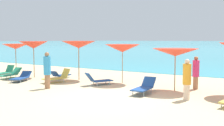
% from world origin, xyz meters
% --- Properties ---
extents(ground_plane, '(50.00, 100.00, 0.30)m').
position_xyz_m(ground_plane, '(0.00, 10.00, -0.15)').
color(ground_plane, beige).
extents(umbrella_0, '(1.95, 1.95, 2.12)m').
position_xyz_m(umbrella_0, '(-10.54, 3.41, 1.92)').
color(umbrella_0, '#9E7F59').
rests_on(umbrella_0, ground_plane).
extents(umbrella_1, '(1.83, 1.83, 2.32)m').
position_xyz_m(umbrella_1, '(-7.53, 2.47, 2.09)').
color(umbrella_1, '#9E7F59').
rests_on(umbrella_1, ground_plane).
extents(umbrella_2, '(2.03, 2.03, 2.35)m').
position_xyz_m(umbrella_2, '(-4.36, 3.14, 2.13)').
color(umbrella_2, '#9E7F59').
rests_on(umbrella_2, ground_plane).
extents(umbrella_3, '(2.09, 2.09, 2.17)m').
position_xyz_m(umbrella_3, '(-1.54, 3.51, 1.95)').
color(umbrella_3, '#9E7F59').
rests_on(umbrella_3, ground_plane).
extents(umbrella_4, '(2.34, 2.34, 2.02)m').
position_xyz_m(umbrella_4, '(1.73, 2.86, 1.83)').
color(umbrella_4, '#9E7F59').
rests_on(umbrella_4, ground_plane).
extents(lounge_chair_0, '(0.78, 1.51, 0.68)m').
position_xyz_m(lounge_chair_0, '(-9.84, 1.91, 0.26)').
color(lounge_chair_0, '#268C66').
rests_on(lounge_chair_0, ground_plane).
extents(lounge_chair_1, '(1.03, 1.63, 0.75)m').
position_xyz_m(lounge_chair_1, '(-4.78, 1.75, 0.31)').
color(lounge_chair_1, '#D8BF4C').
rests_on(lounge_chair_1, ground_plane).
extents(lounge_chair_3, '(0.60, 1.46, 0.55)m').
position_xyz_m(lounge_chair_3, '(-5.64, 2.88, 0.25)').
color(lounge_chair_3, '#1E478C').
rests_on(lounge_chair_3, ground_plane).
extents(lounge_chair_4, '(0.79, 1.60, 0.62)m').
position_xyz_m(lounge_chair_4, '(-8.50, 1.43, 0.27)').
color(lounge_chair_4, '#268C66').
rests_on(lounge_chair_4, ground_plane).
extents(lounge_chair_8, '(1.13, 1.56, 0.70)m').
position_xyz_m(lounge_chair_8, '(-2.31, 2.27, 0.29)').
color(lounge_chair_8, '#1E478C').
rests_on(lounge_chair_8, ground_plane).
extents(lounge_chair_9, '(0.70, 1.71, 0.68)m').
position_xyz_m(lounge_chair_9, '(0.79, 1.50, 0.31)').
color(lounge_chair_9, '#1E478C').
rests_on(lounge_chair_9, ground_plane).
extents(lounge_chair_10, '(1.18, 1.70, 0.53)m').
position_xyz_m(lounge_chair_10, '(-6.89, 0.93, 0.24)').
color(lounge_chair_10, '#1E478C').
rests_on(lounge_chair_10, ground_plane).
extents(beachgoer_1, '(0.32, 0.32, 1.62)m').
position_xyz_m(beachgoer_1, '(2.44, 3.84, 0.85)').
color(beachgoer_1, '#A3704C').
rests_on(beachgoer_1, ground_plane).
extents(beachgoer_2, '(0.35, 0.35, 1.82)m').
position_xyz_m(beachgoer_2, '(-3.81, 0.04, 0.96)').
color(beachgoer_2, '#A3704C').
rests_on(beachgoer_2, ground_plane).
extents(beachgoer_4, '(0.33, 0.33, 1.66)m').
position_xyz_m(beachgoer_4, '(2.81, 1.25, 0.88)').
color(beachgoer_4, beige).
rests_on(beachgoer_4, ground_plane).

